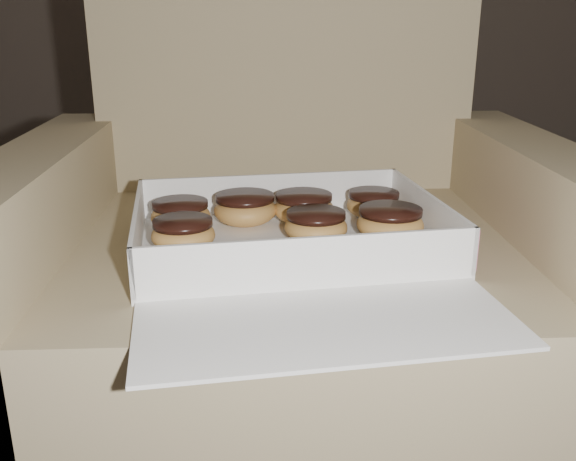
% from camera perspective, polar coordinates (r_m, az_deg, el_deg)
% --- Properties ---
extents(armchair, '(0.90, 0.76, 0.94)m').
position_cam_1_polar(armchair, '(1.12, 0.27, -5.49)').
color(armchair, '#91815D').
rests_on(armchair, floor).
extents(bakery_box, '(0.50, 0.57, 0.07)m').
position_cam_1_polar(bakery_box, '(0.92, 0.74, -1.72)').
color(bakery_box, white).
rests_on(bakery_box, armchair).
extents(donut_a, '(0.09, 0.09, 0.05)m').
position_cam_1_polar(donut_a, '(1.03, -9.51, 1.41)').
color(donut_a, gold).
rests_on(donut_a, bakery_box).
extents(donut_b, '(0.09, 0.09, 0.05)m').
position_cam_1_polar(donut_b, '(1.08, 7.61, 2.37)').
color(donut_b, gold).
rests_on(donut_b, bakery_box).
extents(donut_c, '(0.09, 0.09, 0.05)m').
position_cam_1_polar(donut_c, '(0.94, -9.29, -0.27)').
color(donut_c, gold).
rests_on(donut_c, bakery_box).
extents(donut_d, '(0.10, 0.10, 0.05)m').
position_cam_1_polar(donut_d, '(1.04, -3.82, 1.97)').
color(donut_d, gold).
rests_on(donut_d, bakery_box).
extents(donut_e, '(0.10, 0.10, 0.05)m').
position_cam_1_polar(donut_e, '(1.05, 1.41, 2.08)').
color(donut_e, gold).
rests_on(donut_e, bakery_box).
extents(donut_f, '(0.09, 0.09, 0.05)m').
position_cam_1_polar(donut_f, '(0.96, 2.50, 0.44)').
color(donut_f, gold).
rests_on(donut_f, bakery_box).
extents(donut_g, '(0.10, 0.10, 0.05)m').
position_cam_1_polar(donut_g, '(0.98, 9.06, 0.68)').
color(donut_g, gold).
rests_on(donut_g, bakery_box).
extents(crumb_a, '(0.01, 0.01, 0.00)m').
position_cam_1_polar(crumb_a, '(0.91, -9.07, -2.35)').
color(crumb_a, black).
rests_on(crumb_a, bakery_box).
extents(crumb_b, '(0.01, 0.01, 0.00)m').
position_cam_1_polar(crumb_b, '(0.90, 4.56, -2.54)').
color(crumb_b, black).
rests_on(crumb_b, bakery_box).
extents(crumb_c, '(0.01, 0.01, 0.00)m').
position_cam_1_polar(crumb_c, '(0.92, 7.77, -2.18)').
color(crumb_c, black).
rests_on(crumb_c, bakery_box).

